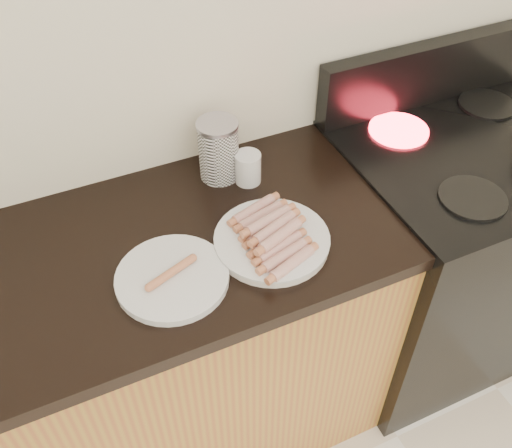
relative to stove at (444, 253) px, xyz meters
name	(u,v)px	position (x,y,z in m)	size (l,w,h in m)	color
wall_back	(179,25)	(-0.78, 0.32, 0.84)	(4.00, 0.04, 2.60)	silver
cabinet_base	(6,418)	(-1.48, 0.01, -0.03)	(2.20, 0.59, 0.86)	olive
stove	(444,253)	(0.00, 0.00, 0.00)	(0.76, 0.65, 0.91)	black
stove_panel	(428,73)	(0.00, 0.28, 0.55)	(0.76, 0.06, 0.20)	black
burner_near_left	(473,198)	(-0.17, -0.17, 0.46)	(0.18, 0.18, 0.01)	black
burner_far_left	(399,130)	(-0.17, 0.17, 0.46)	(0.18, 0.18, 0.01)	#FF1E2D
burner_far_right	(487,104)	(0.17, 0.17, 0.46)	(0.18, 0.18, 0.01)	black
main_plate	(272,242)	(-0.72, -0.09, 0.45)	(0.28, 0.28, 0.02)	white
side_plate	(172,278)	(-0.98, -0.10, 0.45)	(0.26, 0.26, 0.02)	white
hotdog_pile	(272,233)	(-0.72, -0.09, 0.48)	(0.13, 0.26, 0.05)	maroon
plain_sausages	(171,272)	(-0.98, -0.10, 0.47)	(0.13, 0.06, 0.02)	#C57D49
canister	(218,150)	(-0.74, 0.21, 0.53)	(0.11, 0.11, 0.17)	white
mug	(248,168)	(-0.68, 0.16, 0.49)	(0.07, 0.07, 0.09)	white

